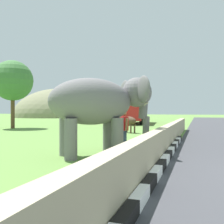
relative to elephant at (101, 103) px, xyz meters
The scene contains 9 objects.
striped_curb 3.71m from the elephant, 131.02° to the right, with size 16.20×0.20×0.24m.
barrier_parapet 2.59m from the elephant, 84.06° to the right, with size 28.00×0.36×1.00m, color tan.
elephant is the anchor object (origin of this frame).
person_handler 1.95m from the elephant, 15.06° to the right, with size 0.54×0.51×1.66m.
bus_red 23.73m from the elephant, 10.59° to the left, with size 9.66×3.53×3.50m.
bus_white 36.34m from the elephant, 12.13° to the left, with size 8.17×3.07×3.50m.
cow_near 9.83m from the elephant, ahead, with size 1.44×1.78×1.23m.
tree_distant 17.17m from the elephant, 50.35° to the left, with size 3.77×3.77×6.37m.
hill_east 62.19m from the elephant, 31.11° to the left, with size 29.40×23.52×15.47m.
Camera 1 is at (-6.96, 3.10, 1.64)m, focal length 40.74 mm.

